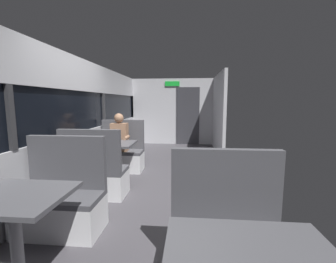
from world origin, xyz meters
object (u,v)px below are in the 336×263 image
Objects in this scene: dining_table_mid_window at (110,148)px; bench_mid_window_facing_end at (95,176)px; dining_table_near_window at (13,206)px; bench_near_window_facing_entry at (62,203)px; seated_passenger at (120,147)px; bench_front_aisle_facing_entry at (227,244)px; bench_mid_window_facing_entry at (121,155)px.

dining_table_mid_window is 0.77m from bench_mid_window_facing_end.
bench_near_window_facing_entry is (0.00, 0.70, -0.31)m from dining_table_near_window.
dining_table_mid_window is 0.64m from seated_passenger.
dining_table_near_window is at bearing -90.00° from seated_passenger.
dining_table_near_window is 1.69m from bench_mid_window_facing_end.
bench_front_aisle_facing_entry is at bearing -18.53° from bench_near_window_facing_entry.
bench_mid_window_facing_end is at bearing -90.00° from bench_mid_window_facing_entry.
dining_table_mid_window is at bearing 90.00° from bench_mid_window_facing_end.
seated_passenger is at bearing 90.00° from bench_mid_window_facing_end.
dining_table_near_window is at bearing -90.00° from dining_table_mid_window.
bench_front_aisle_facing_entry is at bearing -58.84° from bench_mid_window_facing_entry.
dining_table_near_window is 0.82× the size of bench_mid_window_facing_end.
dining_table_mid_window is 0.82× the size of bench_mid_window_facing_end.
dining_table_near_window is 3.08m from bench_mid_window_facing_entry.
bench_near_window_facing_entry and bench_mid_window_facing_entry have the same top height.
dining_table_near_window is 1.00× the size of dining_table_mid_window.
dining_table_mid_window is at bearing -90.00° from bench_mid_window_facing_entry.
seated_passenger is at bearing 121.79° from bench_front_aisle_facing_entry.
dining_table_near_window is 2.99m from seated_passenger.
seated_passenger reaches higher than dining_table_mid_window.
bench_near_window_facing_entry is at bearing -90.00° from bench_mid_window_facing_end.
bench_near_window_facing_entry is 2.36m from bench_mid_window_facing_entry.
seated_passenger is (0.00, 0.63, -0.10)m from dining_table_mid_window.
seated_passenger is at bearing -90.00° from bench_mid_window_facing_entry.
bench_mid_window_facing_end is (0.00, -0.70, -0.31)m from dining_table_mid_window.
dining_table_near_window is 2.36m from dining_table_mid_window.
seated_passenger is (0.00, 2.99, -0.10)m from dining_table_near_window.
bench_front_aisle_facing_entry is 0.87× the size of seated_passenger.
bench_mid_window_facing_entry is (0.00, 0.70, -0.31)m from dining_table_mid_window.
bench_near_window_facing_entry is 1.00× the size of bench_mid_window_facing_entry.
bench_mid_window_facing_end is (0.00, 0.96, 0.00)m from bench_near_window_facing_entry.
dining_table_mid_window is 0.71× the size of seated_passenger.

